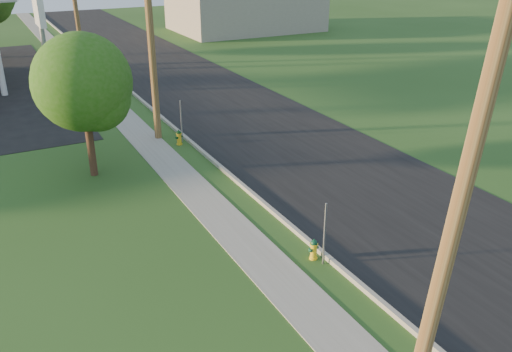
{
  "coord_description": "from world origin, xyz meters",
  "views": [
    {
      "loc": [
        -7.76,
        -6.92,
        8.82
      ],
      "look_at": [
        0.0,
        8.0,
        1.4
      ],
      "focal_mm": 38.0,
      "sensor_mm": 36.0,
      "label": 1
    }
  ],
  "objects": [
    {
      "name": "road",
      "position": [
        4.5,
        10.0,
        0.01
      ],
      "size": [
        8.0,
        120.0,
        0.02
      ],
      "primitive_type": "cube",
      "color": "black",
      "rests_on": "ground"
    },
    {
      "name": "curb",
      "position": [
        0.5,
        10.0,
        0.07
      ],
      "size": [
        0.15,
        120.0,
        0.15
      ],
      "primitive_type": "cube",
      "color": "gray",
      "rests_on": "ground"
    },
    {
      "name": "sidewalk",
      "position": [
        -1.25,
        10.0,
        0.01
      ],
      "size": [
        1.5,
        120.0,
        0.03
      ],
      "primitive_type": "cube",
      "color": "gray",
      "rests_on": "ground"
    },
    {
      "name": "utility_pole_near",
      "position": [
        -0.6,
        -1.0,
        4.8
      ],
      "size": [
        1.4,
        0.32,
        9.48
      ],
      "color": "brown",
      "rests_on": "ground"
    },
    {
      "name": "utility_pole_mid",
      "position": [
        -0.6,
        17.0,
        4.95
      ],
      "size": [
        1.4,
        0.32,
        9.8
      ],
      "color": "brown",
      "rests_on": "ground"
    },
    {
      "name": "sign_post_near",
      "position": [
        0.25,
        4.2,
        1.0
      ],
      "size": [
        0.05,
        0.04,
        2.0
      ],
      "primitive_type": "cube",
      "color": "gray",
      "rests_on": "ground"
    },
    {
      "name": "sign_post_mid",
      "position": [
        0.25,
        16.0,
        1.0
      ],
      "size": [
        0.05,
        0.04,
        2.0
      ],
      "primitive_type": "cube",
      "color": "gray",
      "rests_on": "ground"
    },
    {
      "name": "sign_post_far",
      "position": [
        0.25,
        28.2,
        1.0
      ],
      "size": [
        0.05,
        0.04,
        2.0
      ],
      "primitive_type": "cube",
      "color": "gray",
      "rests_on": "ground"
    },
    {
      "name": "price_pylon",
      "position": [
        -4.5,
        22.5,
        5.43
      ],
      "size": [
        0.34,
        2.04,
        6.85
      ],
      "color": "gray",
      "rests_on": "ground"
    },
    {
      "name": "distant_building",
      "position": [
        18.0,
        45.0,
        2.0
      ],
      "size": [
        14.0,
        10.0,
        4.0
      ],
      "primitive_type": "cube",
      "color": "gray",
      "rests_on": "ground"
    },
    {
      "name": "tree_verge",
      "position": [
        -4.2,
        13.9,
        3.66
      ],
      "size": [
        3.76,
        3.76,
        5.69
      ],
      "color": "#382315",
      "rests_on": "ground"
    },
    {
      "name": "hydrant_near",
      "position": [
        0.15,
        4.57,
        0.33
      ],
      "size": [
        0.35,
        0.31,
        0.67
      ],
      "color": "yellow",
      "rests_on": "ground"
    },
    {
      "name": "hydrant_mid",
      "position": [
        -0.02,
        15.68,
        0.35
      ],
      "size": [
        0.37,
        0.33,
        0.72
      ],
      "color": "gold",
      "rests_on": "ground"
    },
    {
      "name": "hydrant_far",
      "position": [
        0.09,
        26.8,
        0.36
      ],
      "size": [
        0.38,
        0.34,
        0.74
      ],
      "color": "#F8B400",
      "rests_on": "ground"
    }
  ]
}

